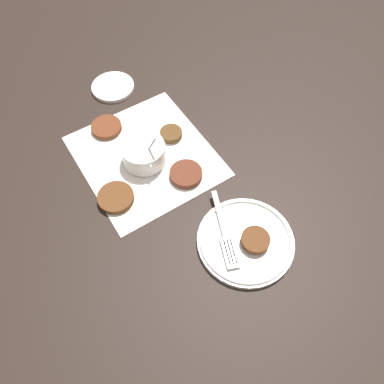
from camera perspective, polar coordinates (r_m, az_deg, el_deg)
ground_plane at (r=0.96m, az=-5.48°, el=5.97°), size 4.00×4.00×0.00m
napkin at (r=0.95m, az=-7.05°, el=5.45°), size 0.39×0.37×0.00m
sauce_bowl at (r=0.93m, az=-7.35°, el=5.79°), size 0.12×0.11×0.11m
fritter_0 at (r=0.98m, az=-3.21°, el=8.87°), size 0.06×0.06×0.01m
fritter_1 at (r=1.02m, az=-12.92°, el=9.62°), size 0.08×0.08×0.01m
fritter_2 at (r=0.90m, az=-0.93°, el=2.77°), size 0.08×0.08×0.01m
fritter_3 at (r=0.89m, az=-11.54°, el=-0.81°), size 0.08×0.08×0.01m
serving_plate at (r=0.83m, az=8.17°, el=-7.36°), size 0.21×0.21×0.02m
fritter_on_plate at (r=0.81m, az=9.63°, el=-7.22°), size 0.06×0.06×0.01m
fork at (r=0.81m, az=5.18°, el=-6.71°), size 0.19×0.06×0.00m
extra_saucer at (r=1.13m, az=-11.95°, el=15.38°), size 0.12×0.12×0.01m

